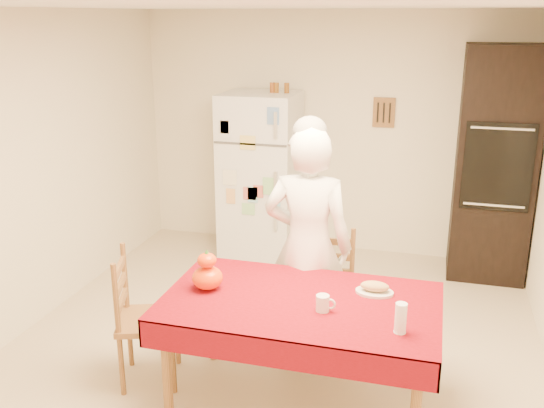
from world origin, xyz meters
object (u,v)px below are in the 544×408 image
at_px(coffee_mug, 323,303).
at_px(wine_glass, 401,318).
at_px(dining_table, 300,310).
at_px(pumpkin_lower, 208,278).
at_px(chair_left, 139,313).
at_px(seated_woman, 308,247).
at_px(refrigerator, 261,175).
at_px(chair_far, 326,288).
at_px(bread_plate, 374,292).
at_px(oven_cabinet, 495,165).

height_order(coffee_mug, wine_glass, wine_glass).
relative_size(dining_table, pumpkin_lower, 8.53).
bearing_deg(chair_left, seated_woman, -79.44).
xyz_separation_m(refrigerator, chair_far, (1.04, -1.79, -0.34)).
bearing_deg(chair_far, dining_table, -99.62).
xyz_separation_m(chair_far, pumpkin_lower, (-0.64, -0.74, 0.33)).
bearing_deg(wine_glass, dining_table, 158.63).
relative_size(seated_woman, bread_plate, 7.27).
distance_m(chair_far, chair_left, 1.37).
xyz_separation_m(pumpkin_lower, bread_plate, (1.04, 0.21, -0.07)).
xyz_separation_m(refrigerator, chair_left, (-0.12, -2.51, -0.34)).
bearing_deg(oven_cabinet, pumpkin_lower, -126.24).
distance_m(oven_cabinet, coffee_mug, 2.91).
height_order(chair_far, coffee_mug, chair_far).
bearing_deg(bread_plate, wine_glass, -67.34).
distance_m(refrigerator, pumpkin_lower, 2.55).
relative_size(wine_glass, bread_plate, 0.73).
bearing_deg(bread_plate, chair_left, -172.55).
height_order(refrigerator, seated_woman, seated_woman).
distance_m(dining_table, chair_far, 0.76).
xyz_separation_m(chair_far, wine_glass, (0.59, -0.98, 0.34)).
height_order(dining_table, coffee_mug, coffee_mug).
bearing_deg(seated_woman, coffee_mug, 107.61).
distance_m(chair_far, wine_glass, 1.19).
relative_size(seated_woman, wine_glass, 9.92).
relative_size(seated_woman, pumpkin_lower, 8.76).
distance_m(refrigerator, seated_woman, 2.12).
height_order(chair_left, wine_glass, chair_left).
bearing_deg(coffee_mug, chair_far, 98.54).
xyz_separation_m(chair_far, coffee_mug, (0.13, -0.84, 0.30)).
relative_size(chair_far, bread_plate, 3.96).
xyz_separation_m(chair_left, bread_plate, (1.56, 0.20, 0.26)).
distance_m(seated_woman, pumpkin_lower, 0.81).
bearing_deg(dining_table, chair_left, 179.53).
relative_size(chair_left, bread_plate, 3.96).
bearing_deg(bread_plate, oven_cabinet, 70.34).
bearing_deg(wine_glass, chair_left, 171.79).
bearing_deg(chair_left, chair_far, -77.51).
relative_size(oven_cabinet, pumpkin_lower, 11.04).
xyz_separation_m(dining_table, coffee_mug, (0.16, -0.11, 0.12)).
distance_m(seated_woman, wine_glass, 1.11).
distance_m(coffee_mug, pumpkin_lower, 0.78).
height_order(seated_woman, coffee_mug, seated_woman).
relative_size(dining_table, seated_woman, 0.97).
distance_m(oven_cabinet, seated_woman, 2.39).
bearing_deg(bread_plate, refrigerator, 121.91).
distance_m(oven_cabinet, dining_table, 2.90).
height_order(seated_woman, pumpkin_lower, seated_woman).
relative_size(refrigerator, pumpkin_lower, 8.53).
distance_m(coffee_mug, bread_plate, 0.42).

